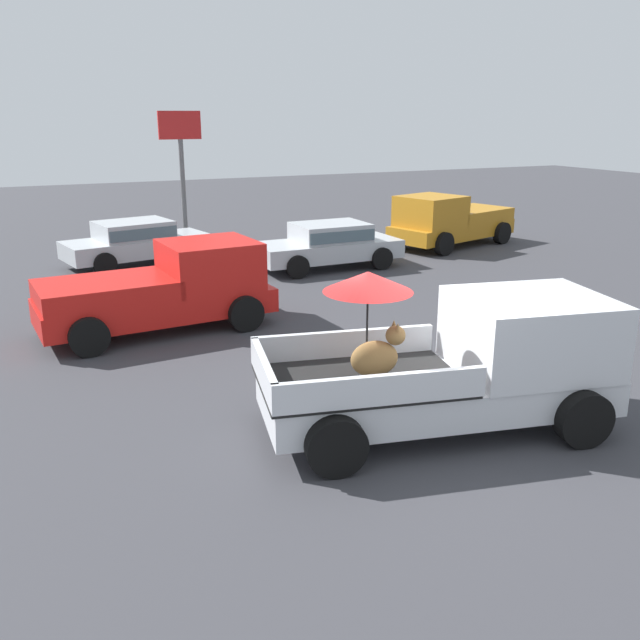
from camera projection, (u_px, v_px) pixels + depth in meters
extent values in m
plane|color=#38383D|center=(435.00, 427.00, 9.91)|extent=(80.00, 80.00, 0.00)
cylinder|color=black|center=(513.00, 369.00, 11.08)|extent=(0.84, 0.44, 0.80)
cylinder|color=black|center=(583.00, 419.00, 9.26)|extent=(0.84, 0.44, 0.80)
cylinder|color=black|center=(304.00, 387.00, 10.33)|extent=(0.84, 0.44, 0.80)
cylinder|color=black|center=(336.00, 446.00, 8.50)|extent=(0.84, 0.44, 0.80)
cube|color=silver|center=(437.00, 391.00, 9.74)|extent=(5.26, 2.79, 0.50)
cube|color=silver|center=(530.00, 333.00, 9.81)|extent=(2.44, 2.25, 1.08)
cube|color=#4C606B|center=(592.00, 315.00, 9.97)|extent=(0.41, 1.70, 0.64)
cube|color=black|center=(360.00, 380.00, 9.41)|extent=(3.12, 2.38, 0.06)
cube|color=silver|center=(344.00, 344.00, 10.20)|extent=(2.76, 0.68, 0.40)
cube|color=silver|center=(381.00, 390.00, 8.49)|extent=(2.76, 0.68, 0.40)
cube|color=silver|center=(264.00, 373.00, 9.06)|extent=(0.48, 1.82, 0.40)
ellipsoid|color=olive|center=(374.00, 359.00, 9.40)|extent=(0.73, 0.45, 0.52)
sphere|color=olive|center=(396.00, 335.00, 9.37)|extent=(0.33, 0.33, 0.28)
cone|color=olive|center=(394.00, 324.00, 9.41)|extent=(0.11, 0.11, 0.12)
cone|color=olive|center=(398.00, 327.00, 9.26)|extent=(0.11, 0.11, 0.12)
cylinder|color=black|center=(367.00, 332.00, 9.37)|extent=(0.04, 0.04, 1.24)
cone|color=red|center=(368.00, 282.00, 9.16)|extent=(1.47, 1.47, 0.28)
cylinder|color=black|center=(213.00, 293.00, 15.81)|extent=(0.78, 0.32, 0.76)
cylinder|color=black|center=(246.00, 313.00, 14.23)|extent=(0.78, 0.32, 0.76)
cylinder|color=black|center=(71.00, 312.00, 14.31)|extent=(0.78, 0.32, 0.76)
cylinder|color=black|center=(89.00, 337.00, 12.73)|extent=(0.78, 0.32, 0.76)
cube|color=red|center=(157.00, 305.00, 14.22)|extent=(4.92, 2.16, 0.50)
cube|color=red|center=(210.00, 264.00, 14.56)|extent=(2.03, 1.94, 1.00)
cube|color=red|center=(107.00, 290.00, 13.62)|extent=(2.83, 2.00, 0.40)
cylinder|color=black|center=(444.00, 244.00, 21.86)|extent=(0.80, 0.46, 0.76)
cylinder|color=black|center=(400.00, 236.00, 23.23)|extent=(0.80, 0.46, 0.76)
cylinder|color=black|center=(502.00, 233.00, 23.86)|extent=(0.80, 0.46, 0.76)
cylinder|color=black|center=(459.00, 227.00, 25.24)|extent=(0.80, 0.46, 0.76)
cube|color=#B27219|center=(452.00, 230.00, 23.50)|extent=(5.11, 3.05, 0.50)
cube|color=#B27219|center=(431.00, 211.00, 22.53)|extent=(2.32, 2.25, 1.00)
cube|color=#B27219|center=(471.00, 214.00, 23.99)|extent=(3.09, 2.47, 0.40)
cylinder|color=black|center=(168.00, 244.00, 22.04)|extent=(0.69, 0.35, 0.66)
cylinder|color=black|center=(192.00, 253.00, 20.68)|extent=(0.69, 0.35, 0.66)
cylinder|color=black|center=(85.00, 254.00, 20.51)|extent=(0.69, 0.35, 0.66)
cylinder|color=black|center=(105.00, 264.00, 19.15)|extent=(0.69, 0.35, 0.66)
cube|color=#ADB2B7|center=(138.00, 246.00, 20.53)|extent=(4.56, 2.57, 0.52)
cube|color=#ADB2B7|center=(134.00, 230.00, 20.33)|extent=(2.37, 1.98, 0.56)
cube|color=#4C606B|center=(134.00, 230.00, 20.33)|extent=(2.33, 2.05, 0.32)
cylinder|color=black|center=(297.00, 267.00, 18.79)|extent=(0.66, 0.23, 0.66)
cylinder|color=black|center=(274.00, 255.00, 20.31)|extent=(0.66, 0.23, 0.66)
cylinder|color=black|center=(382.00, 258.00, 19.90)|extent=(0.66, 0.23, 0.66)
cylinder|color=black|center=(353.00, 248.00, 21.42)|extent=(0.66, 0.23, 0.66)
cube|color=#ADB2B7|center=(327.00, 250.00, 20.04)|extent=(4.31, 1.79, 0.52)
cube|color=#ADB2B7|center=(330.00, 233.00, 19.94)|extent=(2.11, 1.62, 0.56)
cube|color=#4C606B|center=(330.00, 233.00, 19.94)|extent=(2.05, 1.70, 0.32)
cylinder|color=#59595B|center=(184.00, 195.00, 22.77)|extent=(0.16, 0.16, 3.60)
cube|color=#B21E1E|center=(180.00, 125.00, 22.12)|extent=(1.40, 0.12, 0.90)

